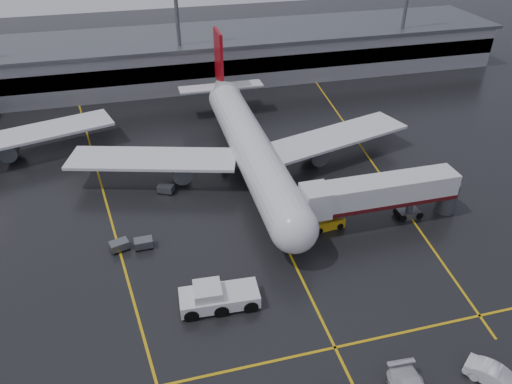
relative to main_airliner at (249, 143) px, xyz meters
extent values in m
plane|color=black|center=(0.00, -9.70, -4.21)|extent=(220.00, 220.00, 0.00)
cube|color=gold|center=(0.00, -9.70, -4.20)|extent=(0.25, 90.00, 0.02)
cube|color=gold|center=(0.00, -31.70, -4.20)|extent=(60.00, 0.25, 0.02)
cube|color=gold|center=(-20.00, 0.30, -4.20)|extent=(9.99, 69.35, 0.02)
cube|color=gold|center=(18.00, 0.30, -4.20)|extent=(7.57, 69.64, 0.02)
cube|color=gray|center=(0.00, 38.30, -0.21)|extent=(120.00, 18.00, 8.00)
cube|color=black|center=(0.00, 29.50, 0.29)|extent=(120.00, 0.40, 3.00)
cube|color=#595B60|center=(0.00, 38.30, 4.09)|extent=(122.00, 19.00, 0.60)
cylinder|color=#595B60|center=(-5.00, 32.30, 8.29)|extent=(0.70, 0.70, 25.00)
cylinder|color=#595B60|center=(40.00, 32.30, 8.29)|extent=(0.70, 0.70, 25.00)
cylinder|color=silver|center=(0.00, -1.70, -0.01)|extent=(5.20, 36.00, 5.20)
sphere|color=silver|center=(0.00, -19.70, -0.01)|extent=(5.20, 5.20, 5.20)
cone|color=silver|center=(0.00, 19.30, 0.59)|extent=(4.94, 8.00, 4.94)
cube|color=maroon|center=(0.00, 20.30, 5.49)|extent=(0.50, 5.50, 8.50)
cube|color=silver|center=(0.00, 19.30, 0.79)|extent=(14.00, 3.00, 0.25)
cube|color=silver|center=(-13.00, 0.30, -0.81)|extent=(22.80, 11.83, 0.40)
cube|color=silver|center=(13.00, 0.30, -0.81)|extent=(22.80, 11.83, 0.40)
cylinder|color=#595B60|center=(-9.50, -0.70, -2.21)|extent=(2.60, 4.50, 2.60)
cylinder|color=#595B60|center=(9.50, -0.70, -2.21)|extent=(2.60, 4.50, 2.60)
cylinder|color=#595B60|center=(0.00, -16.70, -3.21)|extent=(0.56, 0.56, 2.00)
cylinder|color=#595B60|center=(-3.20, 1.30, -3.21)|extent=(0.56, 0.56, 2.00)
cylinder|color=#595B60|center=(3.20, 1.30, -3.21)|extent=(0.56, 0.56, 2.00)
cylinder|color=black|center=(0.00, -16.70, -3.76)|extent=(0.40, 1.10, 1.10)
cylinder|color=black|center=(-3.20, 1.30, -3.66)|extent=(1.00, 1.40, 1.40)
cylinder|color=black|center=(3.20, 1.30, -3.66)|extent=(1.00, 1.40, 1.40)
cube|color=silver|center=(-29.00, 12.30, -0.81)|extent=(22.80, 11.83, 0.40)
cylinder|color=#595B60|center=(-32.50, 11.30, -2.21)|extent=(2.60, 4.50, 2.60)
cube|color=silver|center=(12.00, -15.70, 0.19)|extent=(18.00, 3.20, 3.00)
cube|color=#460D10|center=(12.00, -15.70, -1.11)|extent=(18.00, 3.30, 0.50)
cube|color=silver|center=(3.80, -15.70, 0.19)|extent=(3.00, 3.40, 3.30)
cylinder|color=#595B60|center=(16.00, -15.70, -2.71)|extent=(0.80, 0.80, 3.00)
cube|color=#595B60|center=(16.00, -15.70, -3.76)|extent=(2.60, 1.60, 0.90)
cylinder|color=#595B60|center=(21.00, -15.70, -2.21)|extent=(2.40, 2.40, 4.00)
cylinder|color=black|center=(14.90, -15.70, -3.76)|extent=(0.90, 1.80, 0.90)
cylinder|color=black|center=(17.10, -15.70, -3.76)|extent=(0.90, 1.80, 0.90)
cube|color=silver|center=(-8.87, -24.17, -3.24)|extent=(7.72, 3.45, 1.30)
cube|color=silver|center=(-9.95, -24.11, -2.16)|extent=(2.74, 2.74, 1.08)
cube|color=black|center=(-9.95, -24.11, -2.16)|extent=(2.46, 2.46, 0.97)
cylinder|color=black|center=(-11.68, -24.01, -3.61)|extent=(1.59, 3.32, 1.41)
cylinder|color=black|center=(-8.87, -24.17, -3.61)|extent=(1.59, 3.32, 1.41)
cylinder|color=black|center=(-6.06, -24.33, -3.61)|extent=(1.59, 3.32, 1.41)
cube|color=gold|center=(5.71, -15.17, -3.60)|extent=(4.12, 2.01, 1.22)
cube|color=#595B60|center=(5.71, -15.17, -2.44)|extent=(3.92, 1.34, 1.39)
cylinder|color=black|center=(4.38, -15.29, -3.88)|extent=(0.94, 1.95, 0.78)
cylinder|color=black|center=(7.03, -15.05, -3.88)|extent=(0.94, 1.95, 0.78)
imported|color=silver|center=(11.25, -38.38, -3.38)|extent=(4.40, 5.05, 1.65)
cube|color=#595B60|center=(-15.38, -13.55, -3.56)|extent=(2.02, 1.34, 0.90)
cylinder|color=black|center=(-16.18, -14.06, -4.03)|extent=(0.40, 0.20, 0.40)
cylinder|color=black|center=(-14.58, -14.04, -4.03)|extent=(0.40, 0.20, 0.40)
cylinder|color=black|center=(-16.19, -13.06, -4.03)|extent=(0.40, 0.20, 0.40)
cylinder|color=black|center=(-14.59, -13.04, -4.03)|extent=(0.40, 0.20, 0.40)
cube|color=#595B60|center=(-18.00, -13.27, -3.56)|extent=(2.29, 1.81, 0.90)
cylinder|color=black|center=(-18.62, -13.97, -4.03)|extent=(0.40, 0.20, 0.40)
cylinder|color=black|center=(-17.09, -13.52, -4.03)|extent=(0.40, 0.20, 0.40)
cylinder|color=black|center=(-18.91, -13.01, -4.03)|extent=(0.40, 0.20, 0.40)
cylinder|color=black|center=(-17.37, -12.56, -4.03)|extent=(0.40, 0.20, 0.40)
cube|color=#595B60|center=(-11.87, -3.00, -3.56)|extent=(2.37, 2.07, 0.90)
cylinder|color=black|center=(-12.81, -3.08, -4.03)|extent=(0.40, 0.20, 0.40)
cylinder|color=black|center=(-11.38, -3.81, -4.03)|extent=(0.40, 0.20, 0.40)
cylinder|color=black|center=(-12.36, -2.19, -4.03)|extent=(0.40, 0.20, 0.40)
cylinder|color=black|center=(-10.93, -2.91, -4.03)|extent=(0.40, 0.20, 0.40)
camera|label=1|loc=(-13.84, -57.25, 30.85)|focal=34.16mm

